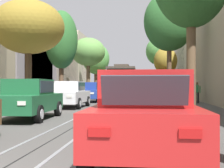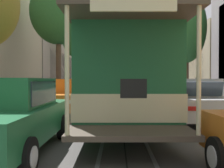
# 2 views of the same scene
# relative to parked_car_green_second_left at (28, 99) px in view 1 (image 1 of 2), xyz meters

# --- Properties ---
(ground_plane) EXTENTS (160.00, 160.00, 0.00)m
(ground_plane) POSITION_rel_parked_car_green_second_left_xyz_m (2.37, 11.34, -0.80)
(ground_plane) COLOR #4C4947
(trolley_track_rails) EXTENTS (1.14, 59.91, 0.01)m
(trolley_track_rails) POSITION_rel_parked_car_green_second_left_xyz_m (2.37, 14.53, -0.79)
(trolley_track_rails) COLOR gray
(trolley_track_rails) RESTS_ON ground
(building_facade_left) EXTENTS (5.63, 51.61, 8.84)m
(building_facade_left) POSITION_rel_parked_car_green_second_left_xyz_m (-7.03, 16.79, 3.11)
(building_facade_left) COLOR beige
(building_facade_left) RESTS_ON ground
(building_facade_right) EXTENTS (5.14, 51.61, 9.46)m
(building_facade_right) POSITION_rel_parked_car_green_second_left_xyz_m (11.45, 17.01, 3.32)
(building_facade_right) COLOR gray
(building_facade_right) RESTS_ON ground
(parked_car_green_second_left) EXTENTS (2.07, 4.39, 1.58)m
(parked_car_green_second_left) POSITION_rel_parked_car_green_second_left_xyz_m (0.00, 0.00, 0.00)
(parked_car_green_second_left) COLOR #1E6038
(parked_car_green_second_left) RESTS_ON ground
(parked_car_white_mid_left) EXTENTS (2.03, 4.37, 1.58)m
(parked_car_white_mid_left) POSITION_rel_parked_car_green_second_left_xyz_m (0.08, 6.55, 0.00)
(parked_car_white_mid_left) COLOR silver
(parked_car_white_mid_left) RESTS_ON ground
(parked_car_blue_fourth_left) EXTENTS (2.13, 4.42, 1.58)m
(parked_car_blue_fourth_left) POSITION_rel_parked_car_green_second_left_xyz_m (0.05, 13.29, 0.00)
(parked_car_blue_fourth_left) COLOR #233D93
(parked_car_blue_fourth_left) RESTS_ON ground
(parked_car_silver_fifth_left) EXTENTS (2.12, 4.41, 1.58)m
(parked_car_silver_fifth_left) POSITION_rel_parked_car_green_second_left_xyz_m (-0.03, 19.43, 0.00)
(parked_car_silver_fifth_left) COLOR #B7B7BC
(parked_car_silver_fifth_left) RESTS_ON ground
(parked_car_orange_sixth_left) EXTENTS (2.14, 4.42, 1.58)m
(parked_car_orange_sixth_left) POSITION_rel_parked_car_green_second_left_xyz_m (-0.00, 25.98, 0.00)
(parked_car_orange_sixth_left) COLOR orange
(parked_car_orange_sixth_left) RESTS_ON ground
(parked_car_green_far_left) EXTENTS (2.07, 4.39, 1.58)m
(parked_car_green_far_left) POSITION_rel_parked_car_green_second_left_xyz_m (0.12, 32.44, 0.00)
(parked_car_green_far_left) COLOR #1E6038
(parked_car_green_far_left) RESTS_ON ground
(parked_car_red_near_right) EXTENTS (2.01, 4.37, 1.58)m
(parked_car_red_near_right) POSITION_rel_parked_car_green_second_left_xyz_m (4.64, -6.21, 0.00)
(parked_car_red_near_right) COLOR red
(parked_car_red_near_right) RESTS_ON ground
(parked_car_brown_second_right) EXTENTS (2.09, 4.40, 1.58)m
(parked_car_brown_second_right) POSITION_rel_parked_car_green_second_left_xyz_m (4.63, -0.85, 0.00)
(parked_car_brown_second_right) COLOR brown
(parked_car_brown_second_right) RESTS_ON ground
(parked_car_red_mid_right) EXTENTS (2.11, 4.41, 1.58)m
(parked_car_red_mid_right) POSITION_rel_parked_car_green_second_left_xyz_m (4.74, 5.49, 0.00)
(parked_car_red_mid_right) COLOR red
(parked_car_red_mid_right) RESTS_ON ground
(parked_car_black_fourth_right) EXTENTS (2.12, 4.41, 1.58)m
(parked_car_black_fourth_right) POSITION_rel_parked_car_green_second_left_xyz_m (4.65, 11.61, 0.00)
(parked_car_black_fourth_right) COLOR black
(parked_car_black_fourth_right) RESTS_ON ground
(parked_car_orange_fifth_right) EXTENTS (2.08, 4.40, 1.58)m
(parked_car_orange_fifth_right) POSITION_rel_parked_car_green_second_left_xyz_m (4.77, 17.20, 0.00)
(parked_car_orange_fifth_right) COLOR orange
(parked_car_orange_fifth_right) RESTS_ON ground
(parked_car_green_sixth_right) EXTENTS (2.01, 4.37, 1.58)m
(parked_car_green_sixth_right) POSITION_rel_parked_car_green_second_left_xyz_m (4.85, 23.34, 0.00)
(parked_car_green_sixth_right) COLOR #1E6038
(parked_car_green_sixth_right) RESTS_ON ground
(street_tree_kerb_left_second) EXTENTS (3.83, 3.88, 5.90)m
(street_tree_kerb_left_second) POSITION_rel_parked_car_green_second_left_xyz_m (-1.58, 4.21, 3.63)
(street_tree_kerb_left_second) COLOR #4C3826
(street_tree_kerb_left_second) RESTS_ON ground
(street_tree_kerb_left_mid) EXTENTS (2.53, 2.74, 7.17)m
(street_tree_kerb_left_mid) POSITION_rel_parked_car_green_second_left_xyz_m (-1.88, 12.02, 4.05)
(street_tree_kerb_left_mid) COLOR brown
(street_tree_kerb_left_mid) RESTS_ON ground
(street_tree_kerb_left_fourth) EXTENTS (3.72, 3.93, 6.55)m
(street_tree_kerb_left_fourth) POSITION_rel_parked_car_green_second_left_xyz_m (-1.60, 22.23, 4.16)
(street_tree_kerb_left_fourth) COLOR brown
(street_tree_kerb_left_fourth) RESTS_ON ground
(street_tree_kerb_left_far) EXTENTS (3.60, 3.30, 6.94)m
(street_tree_kerb_left_far) POSITION_rel_parked_car_green_second_left_xyz_m (-1.95, 29.98, 4.03)
(street_tree_kerb_left_far) COLOR brown
(street_tree_kerb_left_far) RESTS_ON ground
(street_tree_kerb_right_mid) EXTENTS (3.77, 3.14, 8.30)m
(street_tree_kerb_right_mid) POSITION_rel_parked_car_green_second_left_xyz_m (6.40, 11.70, 5.25)
(street_tree_kerb_right_mid) COLOR brown
(street_tree_kerb_right_mid) RESTS_ON ground
(street_tree_kerb_right_fourth) EXTENTS (2.42, 2.63, 5.26)m
(street_tree_kerb_right_fourth) POSITION_rel_parked_car_green_second_left_xyz_m (6.70, 21.13, 3.01)
(street_tree_kerb_right_fourth) COLOR brown
(street_tree_kerb_right_fourth) RESTS_ON ground
(street_tree_kerb_right_far) EXTENTS (3.20, 3.50, 7.63)m
(street_tree_kerb_right_far) POSITION_rel_parked_car_green_second_left_xyz_m (6.28, 30.11, 4.99)
(street_tree_kerb_right_far) COLOR brown
(street_tree_kerb_right_far) RESTS_ON ground
(cable_car_trolley) EXTENTS (2.74, 9.16, 3.28)m
(cable_car_trolley) POSITION_rel_parked_car_green_second_left_xyz_m (2.37, 19.66, 0.86)
(cable_car_trolley) COLOR #1E5B38
(cable_car_trolley) RESTS_ON ground
(motorcycle_with_rider) EXTENTS (0.60, 1.95, 1.53)m
(motorcycle_with_rider) POSITION_rel_parked_car_green_second_left_xyz_m (4.33, -6.21, -0.01)
(motorcycle_with_rider) COLOR black
(motorcycle_with_rider) RESTS_ON ground
(pedestrian_on_right_pavement) EXTENTS (0.55, 0.41, 1.59)m
(pedestrian_on_right_pavement) POSITION_rel_parked_car_green_second_left_xyz_m (8.49, 12.29, 0.10)
(pedestrian_on_right_pavement) COLOR black
(pedestrian_on_right_pavement) RESTS_ON ground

